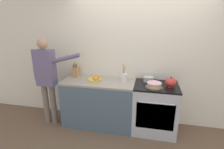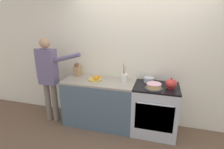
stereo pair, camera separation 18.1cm
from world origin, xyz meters
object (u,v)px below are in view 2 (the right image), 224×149
(person_baker, at_px, (49,73))
(layer_cake, at_px, (154,86))
(knife_block, at_px, (77,71))
(mixing_bowl, at_px, (149,80))
(utensil_crock, at_px, (125,77))
(stove_range, at_px, (155,110))
(fruit_bowl, at_px, (95,79))
(tea_kettle, at_px, (171,84))

(person_baker, bearing_deg, layer_cake, 4.14)
(knife_block, bearing_deg, mixing_bowl, -0.26)
(utensil_crock, bearing_deg, person_baker, -169.74)
(stove_range, xyz_separation_m, fruit_bowl, (-1.12, -0.01, 0.49))
(mixing_bowl, distance_m, knife_block, 1.44)
(layer_cake, distance_m, tea_kettle, 0.29)
(tea_kettle, height_order, fruit_bowl, tea_kettle)
(tea_kettle, distance_m, fruit_bowl, 1.35)
(stove_range, distance_m, utensil_crock, 0.80)
(person_baker, bearing_deg, mixing_bowl, 12.80)
(stove_range, xyz_separation_m, person_baker, (-2.02, -0.16, 0.56))
(knife_block, height_order, fruit_bowl, knife_block)
(fruit_bowl, bearing_deg, layer_cake, -5.70)
(tea_kettle, relative_size, fruit_bowl, 0.87)
(mixing_bowl, height_order, person_baker, person_baker)
(mixing_bowl, xyz_separation_m, fruit_bowl, (-0.97, -0.18, -0.01))
(stove_range, xyz_separation_m, tea_kettle, (0.23, -0.02, 0.53))
(stove_range, bearing_deg, utensil_crock, 170.39)
(mixing_bowl, bearing_deg, utensil_crock, -170.91)
(tea_kettle, bearing_deg, utensil_crock, 171.84)
(knife_block, bearing_deg, person_baker, -142.27)
(mixing_bowl, height_order, utensil_crock, utensil_crock)
(tea_kettle, distance_m, mixing_bowl, 0.42)
(stove_range, distance_m, tea_kettle, 0.58)
(knife_block, bearing_deg, tea_kettle, -6.12)
(tea_kettle, xyz_separation_m, knife_block, (-1.81, 0.19, 0.02))
(layer_cake, xyz_separation_m, knife_block, (-1.54, 0.29, 0.06))
(tea_kettle, height_order, knife_block, knife_block)
(stove_range, distance_m, knife_block, 1.68)
(layer_cake, relative_size, fruit_bowl, 1.15)
(fruit_bowl, bearing_deg, tea_kettle, -0.46)
(stove_range, bearing_deg, fruit_bowl, -179.64)
(layer_cake, distance_m, mixing_bowl, 0.30)
(stove_range, bearing_deg, tea_kettle, -4.42)
(knife_block, xyz_separation_m, utensil_crock, (1.00, -0.08, -0.02))
(stove_range, relative_size, utensil_crock, 2.71)
(fruit_bowl, height_order, person_baker, person_baker)
(utensil_crock, height_order, person_baker, person_baker)
(layer_cake, distance_m, fruit_bowl, 1.08)
(stove_range, distance_m, fruit_bowl, 1.22)
(layer_cake, relative_size, tea_kettle, 1.33)
(person_baker, bearing_deg, utensil_crock, 13.08)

